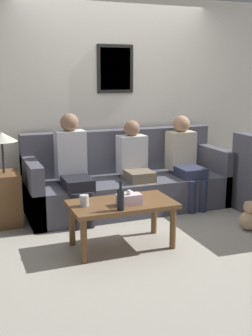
% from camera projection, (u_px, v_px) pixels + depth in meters
% --- Properties ---
extents(ground_plane, '(16.00, 16.00, 0.00)m').
position_uv_depth(ground_plane, '(144.00, 220.00, 4.82)').
color(ground_plane, '#ADA899').
extents(wall_back, '(9.00, 0.08, 2.60)m').
position_uv_depth(wall_back, '(114.00, 100.00, 5.44)').
color(wall_back, silver).
rests_on(wall_back, ground_plane).
extents(couch_main, '(2.50, 0.90, 0.95)m').
position_uv_depth(couch_main, '(127.00, 182.00, 5.25)').
color(couch_main, '#4C4C56').
rests_on(couch_main, ground_plane).
extents(coffee_table, '(1.00, 0.55, 0.45)m').
position_uv_depth(coffee_table, '(122.00, 209.00, 4.02)').
color(coffee_table, brown).
rests_on(coffee_table, ground_plane).
extents(side_table_with_lamp, '(0.43, 0.42, 1.03)m').
position_uv_depth(side_table_with_lamp, '(1.00, 193.00, 4.62)').
color(side_table_with_lamp, brown).
rests_on(side_table_with_lamp, ground_plane).
extents(wine_bottle, '(0.06, 0.06, 0.28)m').
position_uv_depth(wine_bottle, '(121.00, 199.00, 3.75)').
color(wine_bottle, black).
rests_on(wine_bottle, coffee_table).
extents(drinking_glass, '(0.08, 0.08, 0.11)m').
position_uv_depth(drinking_glass, '(84.00, 201.00, 3.88)').
color(drinking_glass, silver).
rests_on(drinking_glass, coffee_table).
extents(book_stack, '(0.15, 0.13, 0.04)m').
position_uv_depth(book_stack, '(129.00, 195.00, 4.17)').
color(book_stack, beige).
rests_on(book_stack, coffee_table).
extents(tissue_box, '(0.23, 0.12, 0.14)m').
position_uv_depth(tissue_box, '(129.00, 199.00, 3.92)').
color(tissue_box, silver).
rests_on(tissue_box, coffee_table).
extents(person_left, '(0.34, 0.65, 1.21)m').
position_uv_depth(person_left, '(73.00, 164.00, 4.78)').
color(person_left, black).
rests_on(person_left, ground_plane).
extents(person_middle, '(0.34, 0.58, 1.09)m').
position_uv_depth(person_middle, '(135.00, 163.00, 5.07)').
color(person_middle, '#756651').
rests_on(person_middle, ground_plane).
extents(person_right, '(0.34, 0.60, 1.13)m').
position_uv_depth(person_right, '(185.00, 158.00, 5.27)').
color(person_right, '#2D334C').
rests_on(person_right, ground_plane).
extents(teddy_bear, '(0.21, 0.21, 0.33)m').
position_uv_depth(teddy_bear, '(249.00, 217.00, 4.51)').
color(teddy_bear, tan).
rests_on(teddy_bear, ground_plane).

